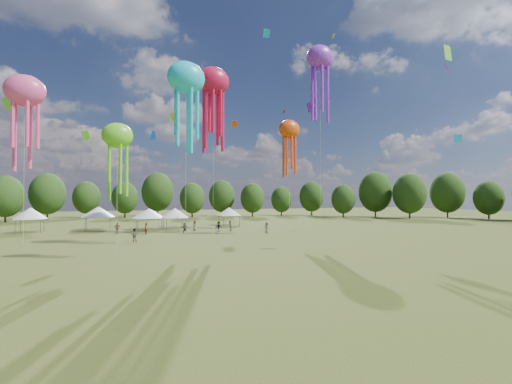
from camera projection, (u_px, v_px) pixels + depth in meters
name	position (u px, v px, depth m)	size (l,w,h in m)	color
ground	(382.00, 358.00, 11.78)	(300.00, 300.00, 0.00)	#384416
spectator_near	(134.00, 235.00, 42.99)	(0.81, 0.63, 1.67)	gray
spectators_far	(198.00, 227.00, 55.05)	(23.01, 9.08, 1.74)	gray
festival_tents	(137.00, 213.00, 60.47)	(38.91, 9.88, 4.10)	#47474C
show_kites	(214.00, 96.00, 49.31)	(48.18, 20.53, 32.17)	#1BC9EA
small_kites	(184.00, 29.00, 51.28)	(79.02, 57.55, 45.12)	#1BC9EA
treeline	(136.00, 193.00, 67.81)	(201.57, 95.24, 13.43)	#38281C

